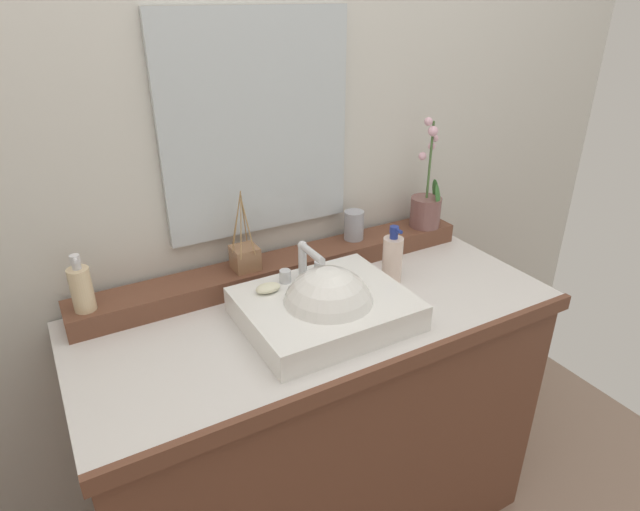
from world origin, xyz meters
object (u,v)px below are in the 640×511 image
object	(u,v)px
sink_basin	(327,310)
tumbler_cup	(354,225)
lotion_bottle	(392,259)
reed_diffuser	(245,257)
soap_bar	(268,288)
soap_dispenser	(81,288)
potted_plant	(426,205)

from	to	relation	value
sink_basin	tumbler_cup	bearing A→B (deg)	47.45
lotion_bottle	tumbler_cup	bearing A→B (deg)	91.56
tumbler_cup	reed_diffuser	world-z (taller)	reed_diffuser
soap_bar	tumbler_cup	xyz separation A→B (m)	(0.40, 0.20, 0.03)
reed_diffuser	lotion_bottle	world-z (taller)	reed_diffuser
tumbler_cup	soap_dispenser	bearing A→B (deg)	-177.90
sink_basin	reed_diffuser	xyz separation A→B (m)	(-0.11, 0.28, 0.06)
potted_plant	lotion_bottle	size ratio (longest dim) A/B	2.07
sink_basin	soap_bar	world-z (taller)	sink_basin
sink_basin	tumbler_cup	world-z (taller)	sink_basin
soap_bar	reed_diffuser	xyz separation A→B (m)	(0.01, 0.18, 0.02)
soap_dispenser	lotion_bottle	xyz separation A→B (m)	(0.85, -0.18, -0.05)
reed_diffuser	potted_plant	bearing A→B (deg)	-0.64
reed_diffuser	sink_basin	bearing A→B (deg)	-68.37
potted_plant	soap_dispenser	world-z (taller)	potted_plant
soap_bar	reed_diffuser	distance (m)	0.18
sink_basin	soap_dispenser	xyz separation A→B (m)	(-0.56, 0.28, 0.09)
sink_basin	lotion_bottle	xyz separation A→B (m)	(0.29, 0.10, 0.04)
soap_bar	lotion_bottle	distance (m)	0.41
potted_plant	lotion_bottle	distance (m)	0.33
soap_bar	tumbler_cup	size ratio (longest dim) A/B	0.73
sink_basin	tumbler_cup	distance (m)	0.42
tumbler_cup	reed_diffuser	bearing A→B (deg)	-176.81
sink_basin	soap_dispenser	distance (m)	0.63
soap_dispenser	reed_diffuser	distance (m)	0.45
potted_plant	soap_dispenser	xyz separation A→B (m)	(-1.12, -0.00, -0.01)
potted_plant	reed_diffuser	xyz separation A→B (m)	(-0.67, 0.01, -0.04)
sink_basin	reed_diffuser	distance (m)	0.31
sink_basin	potted_plant	bearing A→B (deg)	26.45
sink_basin	soap_dispenser	size ratio (longest dim) A/B	2.78
sink_basin	soap_dispenser	bearing A→B (deg)	153.81
potted_plant	lotion_bottle	xyz separation A→B (m)	(-0.27, -0.18, -0.06)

